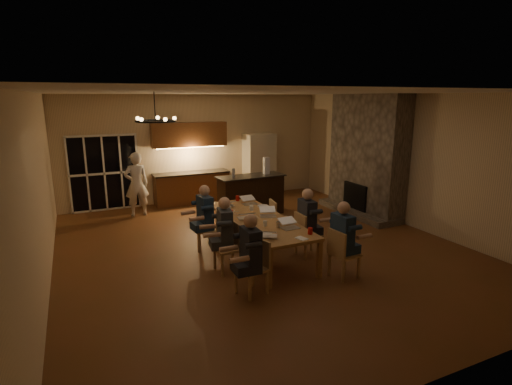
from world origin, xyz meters
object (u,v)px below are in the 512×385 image
at_px(mug_mid, 252,208).
at_px(can_silver, 278,225).
at_px(person_right_near, 342,240).
at_px(plate_far, 263,206).
at_px(can_cola, 227,201).
at_px(person_left_near, 251,257).
at_px(laptop_a, 268,230).
at_px(chandelier, 156,121).
at_px(chair_left_near, 251,268).
at_px(person_right_mid, 307,223).
at_px(redcup_far, 238,198).
at_px(laptop_d, 268,211).
at_px(mug_back, 230,208).
at_px(bar_island, 251,195).
at_px(can_right, 266,209).
at_px(plate_near, 288,222).
at_px(person_left_mid, 225,234).
at_px(laptop_e, 227,201).
at_px(mug_front, 265,224).
at_px(redcup_near, 310,231).
at_px(standing_person, 137,184).
at_px(chair_right_far, 281,219).
at_px(redcup_mid, 230,213).
at_px(chair_left_far, 208,229).
at_px(laptop_b, 290,222).
at_px(plate_left, 266,234).
at_px(dining_table, 258,236).
at_px(chair_left_mid, 227,248).
at_px(laptop_f, 250,199).
at_px(bar_blender, 266,166).
at_px(person_left_far, 205,218).
at_px(chair_right_mid, 309,234).
at_px(bar_bottle, 233,173).
at_px(refrigerator, 259,165).
at_px(chair_right_near, 345,253).

relative_size(mug_mid, can_silver, 0.83).
height_order(person_right_near, plate_far, person_right_near).
relative_size(can_cola, plate_far, 0.48).
height_order(person_left_near, laptop_a, person_left_near).
bearing_deg(chandelier, chair_left_near, -38.76).
bearing_deg(person_right_mid, redcup_far, 23.45).
height_order(person_left_near, laptop_d, person_left_near).
height_order(mug_back, can_cola, can_cola).
height_order(bar_island, mug_back, bar_island).
distance_m(can_right, plate_near, 0.85).
height_order(person_left_mid, plate_near, person_left_mid).
xyz_separation_m(laptop_e, can_cola, (0.11, 0.23, -0.05)).
bearing_deg(plate_near, redcup_far, 97.57).
relative_size(mug_front, redcup_near, 0.83).
bearing_deg(mug_front, standing_person, 111.50).
bearing_deg(can_right, chandelier, -159.36).
height_order(chair_right_far, redcup_mid, chair_right_far).
xyz_separation_m(plate_near, plate_far, (0.07, 1.25, 0.00)).
xyz_separation_m(chair_left_far, laptop_b, (1.13, -1.47, 0.42)).
bearing_deg(plate_far, can_right, -107.22).
height_order(chair_right_far, plate_left, chair_right_far).
distance_m(dining_table, can_right, 0.65).
height_order(chair_left_mid, chair_right_far, same).
bearing_deg(plate_near, mug_front, -178.50).
xyz_separation_m(chair_right_far, person_right_near, (0.02, -2.18, 0.24)).
distance_m(redcup_near, redcup_far, 2.72).
relative_size(person_right_mid, mug_mid, 13.80).
relative_size(laptop_f, bar_blender, 0.70).
bearing_deg(bar_island, person_left_near, -116.93).
bearing_deg(chair_left_near, person_left_mid, 167.42).
bearing_deg(can_right, person_left_mid, -146.79).
xyz_separation_m(laptop_d, plate_far, (0.24, 0.73, -0.10)).
distance_m(laptop_b, laptop_e, 2.00).
distance_m(chair_left_mid, person_left_far, 1.22).
distance_m(mug_mid, plate_near, 1.11).
bearing_deg(can_right, mug_front, -117.32).
height_order(chair_right_mid, bar_bottle, bar_bottle).
height_order(mug_mid, plate_left, mug_mid).
xyz_separation_m(chair_left_near, plate_near, (1.23, 1.02, 0.31)).
bearing_deg(mug_front, mug_mid, 79.09).
xyz_separation_m(redcup_mid, can_silver, (0.53, -1.09, 0.00)).
bearing_deg(chair_right_far, chair_left_near, 150.00).
bearing_deg(chair_right_mid, laptop_e, 36.10).
bearing_deg(chair_left_near, chandelier, -144.16).
height_order(refrigerator, chair_right_near, refrigerator).
bearing_deg(redcup_mid, person_left_far, 150.09).
xyz_separation_m(chandelier, can_right, (2.37, 0.89, -1.94)).
relative_size(bar_island, can_silver, 15.20).
xyz_separation_m(mug_front, can_right, (0.44, 0.86, 0.01)).
height_order(standing_person, redcup_near, standing_person).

